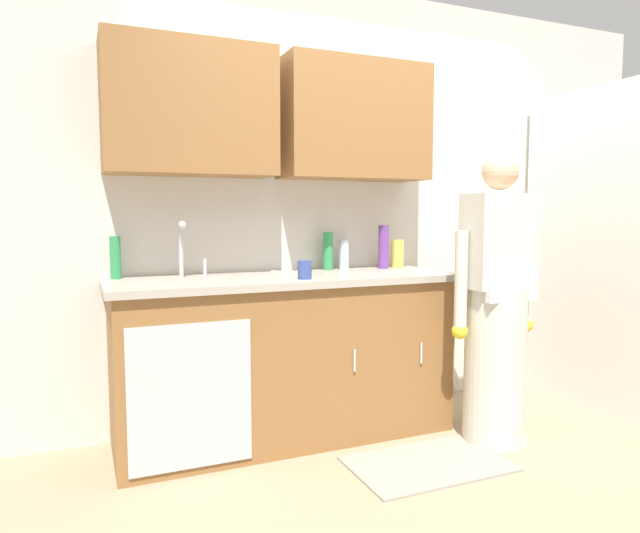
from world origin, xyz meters
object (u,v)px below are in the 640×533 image
Objects in this scene: bottle_water_tall at (344,254)px; bottle_water_short at (397,254)px; knife_on_counter at (288,272)px; person_at_sink at (496,321)px; bottle_dish_liquid at (115,258)px; sink at (194,282)px; bottle_soap at (384,247)px; cup_by_sink at (305,270)px; bottle_cleaner_spray at (328,251)px.

bottle_water_short is at bearing -5.26° from bottle_water_tall.
bottle_water_tall reaches higher than knife_on_counter.
person_at_sink is 2.12m from bottle_dish_liquid.
sink is 0.31× the size of person_at_sink.
person_at_sink is at bearing -71.78° from bottle_water_short.
sink is at bearing -173.09° from bottle_water_short.
bottle_water_tall is 0.79× the size of knife_on_counter.
bottle_water_tall is at bearing 167.73° from bottle_soap.
sink reaches higher than bottle_dish_liquid.
bottle_dish_liquid is 0.96× the size of knife_on_counter.
bottle_water_short is (-0.23, 0.69, 0.34)m from person_at_sink.
bottle_dish_liquid is at bearing 179.54° from bottle_water_tall.
bottle_water_short is 0.76× the size of knife_on_counter.
cup_by_sink is at bearing -153.02° from bottle_soap.
knife_on_counter is at bearing 84.13° from cup_by_sink.
bottle_cleaner_spray is 0.31m from knife_on_counter.
sink reaches higher than bottle_cleaner_spray.
bottle_water_tall is at bearing -122.73° from knife_on_counter.
person_at_sink is 1.00m from bottle_water_tall.
person_at_sink reaches higher than bottle_cleaner_spray.
bottle_water_short is 0.88m from cup_by_sink.
bottle_dish_liquid is 1.26× the size of bottle_water_short.
bottle_water_short is 0.13m from bottle_soap.
bottle_soap is 0.77m from cup_by_sink.
bottle_water_tall is 1.90× the size of cup_by_sink.
sink is 2.12× the size of bottle_cleaner_spray.
bottle_soap is 1.15× the size of knife_on_counter.
knife_on_counter is at bearing 15.20° from sink.
bottle_dish_liquid is at bearing 178.51° from bottle_water_short.
bottle_soap is 2.77× the size of cup_by_sink.
bottle_soap is at bearing -10.77° from bottle_cleaner_spray.
bottle_cleaner_spray is at bearing 133.44° from person_at_sink.
knife_on_counter is (0.97, -0.05, -0.11)m from bottle_dish_liquid.
bottle_cleaner_spray reaches higher than knife_on_counter.
bottle_dish_liquid is (-0.38, 0.21, 0.13)m from sink.
bottle_soap is (-0.12, -0.02, 0.05)m from bottle_water_short.
bottle_cleaner_spray reaches higher than bottle_water_short.
sink is 1.25m from bottle_soap.
person_at_sink is 16.21× the size of cup_by_sink.
bottle_cleaner_spray is at bearing 169.23° from bottle_soap.
sink is 2.74× the size of bottle_water_short.
bottle_dish_liquid is 1.21× the size of bottle_water_tall.
sink is 0.62m from knife_on_counter.
bottle_cleaner_spray reaches higher than cup_by_sink.
cup_by_sink is at bearing -136.74° from bottle_water_tall.
knife_on_counter is at bearing -2.79° from bottle_dish_liquid.
bottle_dish_liquid is 0.97× the size of bottle_cleaner_spray.
sink is 2.17× the size of bottle_dish_liquid.
bottle_water_short is 1.82× the size of cup_by_sink.
bottle_cleaner_spray is 0.53m from cup_by_sink.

